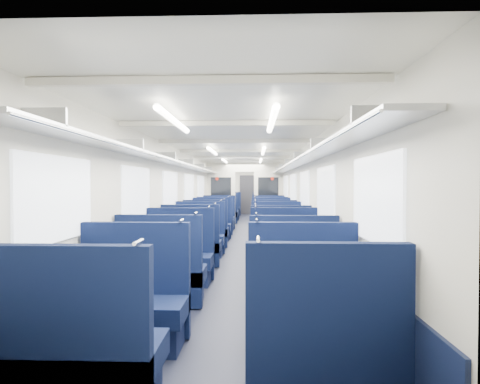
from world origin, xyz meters
The scene contains 41 objects.
floor centered at (0.00, 0.00, 0.00)m, with size 2.80×18.00×0.01m, color black.
ceiling centered at (0.00, 0.00, 2.35)m, with size 2.80×18.00×0.01m, color silver.
wall_left centered at (-1.40, 0.00, 1.18)m, with size 0.02×18.00×2.35m, color beige.
dado_left centered at (-1.39, 0.00, 0.35)m, with size 0.03×17.90×0.70m, color black.
wall_right centered at (1.40, 0.00, 1.18)m, with size 0.02×18.00×2.35m, color beige.
dado_right centered at (1.39, 0.00, 0.35)m, with size 0.03×17.90×0.70m, color black.
wall_far centered at (0.00, 9.00, 1.18)m, with size 2.80×0.02×2.35m, color beige.
luggage_rack_left centered at (-1.21, 0.00, 1.97)m, with size 0.36×17.40×0.18m.
luggage_rack_right centered at (1.21, 0.00, 1.97)m, with size 0.36×17.40×0.18m.
windows centered at (0.00, -0.46, 1.42)m, with size 2.78×15.60×0.75m.
ceiling_fittings centered at (0.00, -0.26, 2.29)m, with size 2.70×16.06×0.11m.
end_door centered at (0.00, 8.94, 1.00)m, with size 0.75×0.06×2.00m, color black.
bulkhead centered at (0.00, 3.51, 1.23)m, with size 2.80×0.10×2.35m.
seat_0 centered at (-0.83, -8.32, 0.37)m, with size 1.08×0.60×1.20m.
seat_1 centered at (0.83, -8.17, 0.37)m, with size 1.08×0.60×1.20m.
seat_2 centered at (-0.83, -7.19, 0.37)m, with size 1.08×0.60×1.20m.
seat_3 centered at (0.83, -7.14, 0.37)m, with size 1.08×0.60×1.20m.
seat_4 centered at (-0.83, -5.96, 0.37)m, with size 1.08×0.60×1.20m.
seat_5 centered at (0.83, -6.01, 0.37)m, with size 1.08×0.60×1.20m.
seat_6 centered at (-0.83, -4.86, 0.37)m, with size 1.08×0.60×1.20m.
seat_7 centered at (0.83, -4.71, 0.37)m, with size 1.08×0.60×1.20m.
seat_8 centered at (-0.83, -3.61, 0.37)m, with size 1.08×0.60×1.20m.
seat_9 centered at (0.83, -3.79, 0.37)m, with size 1.08×0.60×1.20m.
seat_10 centered at (-0.83, -2.57, 0.37)m, with size 1.08×0.60×1.20m.
seat_11 centered at (0.83, -2.55, 0.37)m, with size 1.08×0.60×1.20m.
seat_12 centered at (-0.83, -1.42, 0.37)m, with size 1.08×0.60×1.20m.
seat_13 centered at (0.83, -1.43, 0.37)m, with size 1.08×0.60×1.20m.
seat_14 centered at (-0.83, -0.22, 0.37)m, with size 1.08×0.60×1.20m.
seat_15 centered at (0.83, -0.16, 0.37)m, with size 1.08×0.60×1.20m.
seat_16 centered at (-0.83, 0.89, 0.37)m, with size 1.08×0.60×1.20m.
seat_17 centered at (0.83, 0.84, 0.37)m, with size 1.08×0.60×1.20m.
seat_18 centered at (-0.83, 2.03, 0.37)m, with size 1.08×0.60×1.20m.
seat_19 centered at (0.83, 1.97, 0.37)m, with size 1.08×0.60×1.20m.
seat_20 centered at (-0.83, 4.22, 0.37)m, with size 1.08×0.60×1.20m.
seat_21 centered at (0.83, 4.11, 0.37)m, with size 1.08×0.60×1.20m.
seat_22 centered at (-0.83, 5.24, 0.37)m, with size 1.08×0.60×1.20m.
seat_23 centered at (0.83, 5.29, 0.37)m, with size 1.08×0.60×1.20m.
seat_24 centered at (-0.83, 6.40, 0.37)m, with size 1.08×0.60×1.20m.
seat_25 centered at (0.83, 6.30, 0.37)m, with size 1.08×0.60×1.20m.
seat_26 centered at (-0.83, 7.62, 0.37)m, with size 1.08×0.60×1.20m.
seat_27 centered at (0.83, 7.50, 0.37)m, with size 1.08×0.60×1.20m.
Camera 1 is at (0.35, -10.84, 1.55)m, focal length 28.94 mm.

